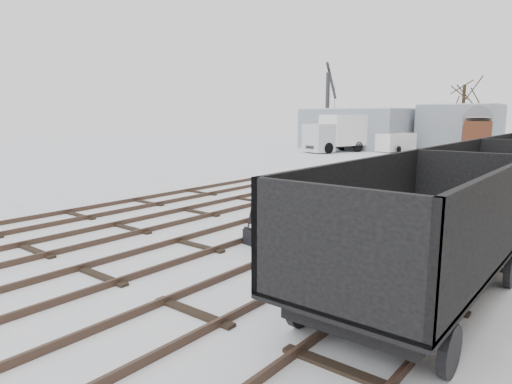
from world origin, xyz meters
The scene contains 13 objects.
ground centered at (0.00, 0.00, 0.00)m, with size 120.00×120.00×0.00m, color white.
tracks centered at (0.00, 13.67, 0.07)m, with size 13.90×52.00×0.16m.
shed_left centered at (-13.00, 36.00, 2.05)m, with size 10.00×8.00×4.10m.
shed_right centered at (-4.00, 40.00, 2.25)m, with size 7.00×6.00×4.50m.
ground_frame centered at (1.47, 1.07, 0.28)m, with size 1.35×0.63×1.49m.
worker centered at (2.22, 1.17, 0.96)m, with size 0.70×0.46×1.92m, color black.
freight_wagon_a centered at (6.00, -0.09, 1.03)m, with size 2.64×6.59×2.69m.
freight_wagon_b centered at (6.00, 6.31, 1.03)m, with size 2.64×6.59×2.69m.
box_van_wagon centered at (-1.05, 33.76, 1.91)m, with size 3.38×4.76×3.29m.
lorry centered at (-12.00, 30.46, 1.79)m, with size 4.15×8.01×3.48m.
panel_van centered at (-7.92, 33.56, 0.91)m, with size 2.71×4.26×1.74m.
crane centered at (-15.58, 34.06, 2.30)m, with size 2.19×5.22×8.74m.
tree_far_left centered at (-3.51, 38.62, 3.14)m, with size 0.30×0.30×6.27m, color black.
Camera 1 is at (8.74, -8.35, 3.58)m, focal length 32.00 mm.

